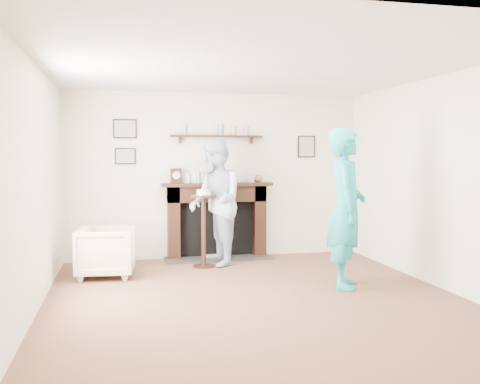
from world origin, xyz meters
name	(u,v)px	position (x,y,z in m)	size (l,w,h in m)	color
ground	(256,299)	(0.00, 0.00, 0.00)	(5.00, 5.00, 0.00)	brown
room_shell	(242,150)	(0.00, 0.69, 1.62)	(4.54, 5.02, 2.52)	#F2E7CE
armchair	(107,277)	(-1.61, 1.47, 0.00)	(0.70, 0.72, 0.65)	tan
man	(215,265)	(-0.11, 1.90, 0.00)	(0.88, 0.68, 1.81)	silver
woman	(345,287)	(1.17, 0.30, 0.00)	(0.69, 0.45, 1.88)	teal
pedestal_table	(204,216)	(-0.30, 1.80, 0.71)	(0.36, 0.36, 1.16)	black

